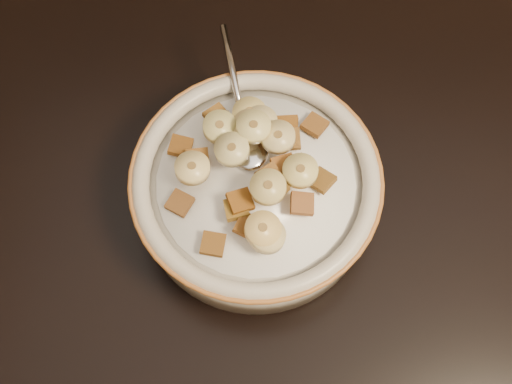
{
  "coord_description": "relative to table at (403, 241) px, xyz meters",
  "views": [
    {
      "loc": [
        -0.13,
        -0.22,
        1.33
      ],
      "look_at": [
        -0.15,
        0.02,
        0.78
      ],
      "focal_mm": 45.0,
      "sensor_mm": 36.0,
      "label": 1
    }
  ],
  "objects": [
    {
      "name": "cereal_square_3",
      "position": [
        -0.11,
        0.03,
        0.09
      ],
      "size": [
        0.03,
        0.03,
        0.01
      ],
      "primitive_type": "cube",
      "rotation": [
        -0.05,
        0.14,
        2.04
      ],
      "color": "#9D6433",
      "rests_on": "milk"
    },
    {
      "name": "cereal_square_8",
      "position": [
        -0.09,
        0.02,
        0.08
      ],
      "size": [
        0.03,
        0.03,
        0.01
      ],
      "primitive_type": "cube",
      "rotation": [
        -0.22,
        0.03,
        0.92
      ],
      "color": "brown",
      "rests_on": "milk"
    },
    {
      "name": "cereal_square_0",
      "position": [
        -0.17,
        0.04,
        0.09
      ],
      "size": [
        0.03,
        0.03,
        0.01
      ],
      "primitive_type": "cube",
      "rotation": [
        0.2,
        0.01,
        0.6
      ],
      "color": "brown",
      "rests_on": "milk"
    },
    {
      "name": "cereal_square_7",
      "position": [
        -0.12,
        0.03,
        0.09
      ],
      "size": [
        0.03,
        0.03,
        0.01
      ],
      "primitive_type": "cube",
      "rotation": [
        0.03,
        0.07,
        0.4
      ],
      "color": "brown",
      "rests_on": "milk"
    },
    {
      "name": "cereal_square_10",
      "position": [
        -0.13,
        0.02,
        0.1
      ],
      "size": [
        0.03,
        0.03,
        0.01
      ],
      "primitive_type": "cube",
      "rotation": [
        0.2,
        0.05,
        0.69
      ],
      "color": "brown",
      "rests_on": "milk"
    },
    {
      "name": "spoon",
      "position": [
        -0.16,
        0.06,
        0.08
      ],
      "size": [
        0.05,
        0.06,
        0.01
      ],
      "primitive_type": "ellipsoid",
      "rotation": [
        0.0,
        0.0,
        3.41
      ],
      "color": "silver",
      "rests_on": "cereal_bowl"
    },
    {
      "name": "floor",
      "position": [
        0.0,
        0.0,
        -0.78
      ],
      "size": [
        4.0,
        4.5,
        0.1
      ],
      "primitive_type": "cube",
      "color": "#422816",
      "rests_on": "ground"
    },
    {
      "name": "cereal_square_9",
      "position": [
        -0.12,
        0.08,
        0.08
      ],
      "size": [
        0.02,
        0.02,
        0.01
      ],
      "primitive_type": "cube",
      "rotation": [
        -0.23,
        0.15,
        1.52
      ],
      "color": "#925C19",
      "rests_on": "milk"
    },
    {
      "name": "banana_slice_3",
      "position": [
        -0.17,
        0.04,
        0.1
      ],
      "size": [
        0.04,
        0.04,
        0.01
      ],
      "primitive_type": "cylinder",
      "rotation": [
        -0.03,
        -0.13,
        0.28
      ],
      "color": "#D8CC89",
      "rests_on": "milk"
    },
    {
      "name": "banana_slice_1",
      "position": [
        -0.11,
        0.02,
        0.1
      ],
      "size": [
        0.04,
        0.04,
        0.01
      ],
      "primitive_type": "cylinder",
      "rotation": [
        0.01,
        0.06,
        2.84
      ],
      "color": "#EBDD84",
      "rests_on": "milk"
    },
    {
      "name": "banana_slice_5",
      "position": [
        -0.14,
        -0.03,
        0.1
      ],
      "size": [
        0.04,
        0.04,
        0.01
      ],
      "primitive_type": "cylinder",
      "rotation": [
        0.11,
        0.03,
        1.2
      ],
      "color": "#EDC871",
      "rests_on": "milk"
    },
    {
      "name": "cereal_square_21",
      "position": [
        -0.21,
        -0.01,
        0.08
      ],
      "size": [
        0.03,
        0.03,
        0.01
      ],
      "primitive_type": "cube",
      "rotation": [
        -0.04,
        -0.05,
        1.12
      ],
      "color": "brown",
      "rests_on": "milk"
    },
    {
      "name": "cereal_square_17",
      "position": [
        -0.19,
        0.08,
        0.08
      ],
      "size": [
        0.03,
        0.03,
        0.01
      ],
      "primitive_type": "cube",
      "rotation": [
        0.04,
        -0.03,
        2.3
      ],
      "color": "brown",
      "rests_on": "milk"
    },
    {
      "name": "table",
      "position": [
        0.0,
        0.0,
        0.0
      ],
      "size": [
        1.41,
        0.91,
        0.04
      ],
      "primitive_type": "cube",
      "rotation": [
        0.0,
        0.0,
        0.01
      ],
      "color": "black",
      "rests_on": "floor"
    },
    {
      "name": "banana_slice_8",
      "position": [
        -0.14,
        0.0,
        0.11
      ],
      "size": [
        0.04,
        0.04,
        0.01
      ],
      "primitive_type": "cylinder",
      "rotation": [
        -0.05,
        0.03,
        2.77
      ],
      "color": "#E7DD8D",
      "rests_on": "milk"
    },
    {
      "name": "cereal_bowl",
      "position": [
        -0.15,
        0.02,
        0.05
      ],
      "size": [
        0.22,
        0.22,
        0.05
      ],
      "primitive_type": "cylinder",
      "color": "beige",
      "rests_on": "table"
    },
    {
      "name": "banana_slice_0",
      "position": [
        -0.15,
        0.07,
        0.09
      ],
      "size": [
        0.04,
        0.04,
        0.01
      ],
      "primitive_type": "cylinder",
      "rotation": [
        0.06,
        -0.04,
        0.55
      ],
      "color": "beige",
      "rests_on": "milk"
    },
    {
      "name": "cereal_square_16",
      "position": [
        -0.15,
        -0.03,
        0.09
      ],
      "size": [
        0.03,
        0.03,
        0.01
      ],
      "primitive_type": "cube",
      "rotation": [
        0.18,
        0.07,
        1.21
      ],
      "color": "brown",
      "rests_on": "milk"
    },
    {
      "name": "cereal_square_11",
      "position": [
        -0.16,
        -0.01,
        0.09
      ],
      "size": [
        0.02,
        0.03,
        0.01
      ],
      "primitive_type": "cube",
      "rotation": [
        -0.05,
        0.16,
        1.84
      ],
      "color": "brown",
      "rests_on": "milk"
    },
    {
      "name": "cereal_square_15",
      "position": [
        -0.13,
        0.01,
        0.09
      ],
      "size": [
        0.03,
        0.03,
        0.01
      ],
      "primitive_type": "cube",
      "rotation": [
        0.08,
        0.1,
        2.5
      ],
      "color": "brown",
      "rests_on": "milk"
    },
    {
      "name": "banana_slice_7",
      "position": [
        -0.16,
        0.08,
        0.09
      ],
      "size": [
        0.04,
        0.04,
        0.01
      ],
      "primitive_type": "cylinder",
      "rotation": [
        0.01,
        -0.05,
        0.93
      ],
      "color": "#D4C069",
      "rests_on": "milk"
    },
    {
      "name": "milk",
      "position": [
        -0.15,
        0.02,
        0.07
      ],
      "size": [
        0.18,
        0.18,
        0.0
      ],
      "primitive_type": "cylinder",
      "color": "white",
      "rests_on": "cereal_bowl"
    },
    {
      "name": "cereal_square_12",
      "position": [
        -0.16,
        0.06,
        0.08
      ],
      "size": [
        0.03,
        0.03,
        0.01
      ],
      "primitive_type": "cube",
      "rotation": [
        0.06,
        0.16,
        0.58
      ],
      "color": "olive",
      "rests_on": "milk"
    },
    {
      "name": "cereal_square_2",
      "position": [
        -0.22,
        0.05,
        0.08
      ],
      "size": [
        0.02,
        0.02,
        0.01
      ],
      "primitive_type": "cube",
      "rotation": [
        0.12,
        0.11,
        1.44
      ],
      "color": "brown",
      "rests_on": "milk"
    },
    {
      "name": "cereal_square_6",
      "position": [
        -0.2,
        0.04,
        0.08
      ],
      "size": [
        0.02,
        0.02,
        0.01
      ],
      "primitive_type": "cube",
      "rotation": [
        0.02,
        -0.06,
        1.76
      ],
      "color": "brown",
      "rests_on": "milk"
    },
    {
      "name": "banana_slice_6",
      "position": [
        -0.13,
        0.06,
        0.1
      ],
      "size": [
        0.04,
        0.04,
        0.01
      ],
      "primitive_type": "cylinder",
      "rotation": [
        -0.06,
        -0.02,
        1.0
      ],
      "color": "#D8BB7D",
      "rests_on": "milk"
    },
    {
      "name": "cereal_square_14",
      "position": [
        -0.14,
        0.06,
        0.09
      ],
      "size": [
        0.03,
        0.03,
        0.01
      ],
      "primitive_type": "cube",
      "rotation": [
        -0.2,
        -0.14,
        0.75
      ],
      "color": "brown",
      "rests_on": "milk"
    },
    {
      "name": "cereal_square_13",
      "position": [
        -0.16,
        -0.01,
        0.09
      ],
      "size": [
        0.03,
        0.03,
        0.01
      ],
      "primitive_type": "cube",
      "rotation": [
        0.13,
        -0.04,
        1.99
      ],
      "color": "brown",
      "rests_on": "milk"
    },
    {
      "name": "cereal_square_5",
      "position": [
        -0.11,
        -0.0,
        0.09
      ],
      "size": [
        0.02,
        0.02,
        0.01
      ],
      "primitive_type": "cube",
      "rotation": [
        0.16,
        -0.02,
        1.59
      ],
      "color": "brown",
      "rests_on": "milk"
    },
    {
      "name": "banana_slice_4",
      "position": [
        -0.13,
        -0.04,
        0.09
      ],
      "size": [
        0.04,
        0.04,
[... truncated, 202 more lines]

